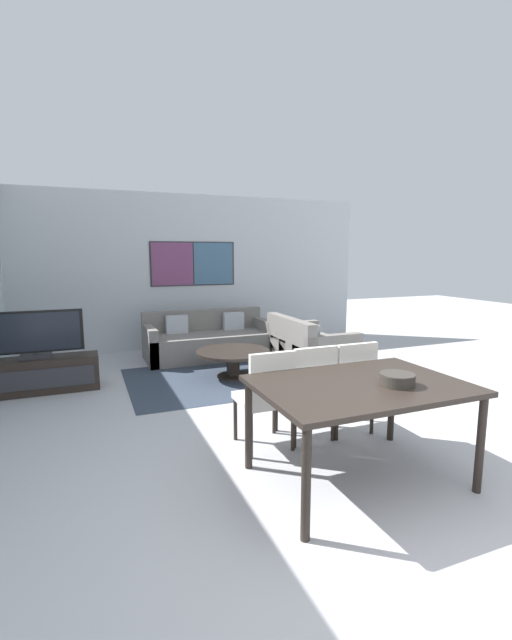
{
  "coord_description": "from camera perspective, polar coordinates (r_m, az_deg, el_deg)",
  "views": [
    {
      "loc": [
        -1.79,
        -1.72,
        1.74
      ],
      "look_at": [
        0.11,
        2.97,
        0.95
      ],
      "focal_mm": 24.0,
      "sensor_mm": 36.0,
      "label": 1
    }
  ],
  "objects": [
    {
      "name": "ground_plane",
      "position": [
        3.03,
        21.95,
        -26.87
      ],
      "size": [
        24.0,
        24.0,
        0.0
      ],
      "primitive_type": "plane",
      "color": "#B2B2B7"
    },
    {
      "name": "wall_back",
      "position": [
        8.05,
        -9.17,
        6.38
      ],
      "size": [
        6.99,
        0.09,
        2.8
      ],
      "color": "silver",
      "rests_on": "ground_plane"
    },
    {
      "name": "area_rug",
      "position": [
        6.14,
        -3.05,
        -7.56
      ],
      "size": [
        2.92,
        2.0,
        0.01
      ],
      "color": "#333D4C",
      "rests_on": "ground_plane"
    },
    {
      "name": "tv_console",
      "position": [
        6.08,
        -27.13,
        -6.58
      ],
      "size": [
        1.46,
        0.4,
        0.44
      ],
      "color": "black",
      "rests_on": "ground_plane"
    },
    {
      "name": "television",
      "position": [
        5.98,
        -27.48,
        -1.76
      ],
      "size": [
        1.14,
        0.2,
        0.6
      ],
      "color": "#2D2D33",
      "rests_on": "tv_console"
    },
    {
      "name": "sofa_main",
      "position": [
        7.3,
        -6.42,
        -2.84
      ],
      "size": [
        2.09,
        0.92,
        0.77
      ],
      "color": "slate",
      "rests_on": "ground_plane"
    },
    {
      "name": "sofa_side",
      "position": [
        6.72,
        6.85,
        -3.87
      ],
      "size": [
        0.92,
        1.4,
        0.77
      ],
      "rotation": [
        0.0,
        0.0,
        1.57
      ],
      "color": "slate",
      "rests_on": "ground_plane"
    },
    {
      "name": "coffee_table",
      "position": [
        6.07,
        -3.07,
        -4.95
      ],
      "size": [
        1.04,
        1.04,
        0.39
      ],
      "color": "black",
      "rests_on": "ground_plane"
    },
    {
      "name": "dining_table",
      "position": [
        3.36,
        13.67,
        -9.34
      ],
      "size": [
        1.55,
        1.09,
        0.78
      ],
      "color": "black",
      "rests_on": "ground_plane"
    },
    {
      "name": "dining_chair_left",
      "position": [
        3.83,
        1.46,
        -9.74
      ],
      "size": [
        0.46,
        0.46,
        0.91
      ],
      "color": "beige",
      "rests_on": "ground_plane"
    },
    {
      "name": "dining_chair_centre",
      "position": [
        4.05,
        7.01,
        -8.76
      ],
      "size": [
        0.46,
        0.46,
        0.91
      ],
      "color": "beige",
      "rests_on": "ground_plane"
    },
    {
      "name": "dining_chair_right",
      "position": [
        4.27,
        12.25,
        -7.97
      ],
      "size": [
        0.46,
        0.46,
        0.91
      ],
      "color": "beige",
      "rests_on": "ground_plane"
    },
    {
      "name": "fruit_bowl",
      "position": [
        3.34,
        18.31,
        -7.44
      ],
      "size": [
        0.26,
        0.26,
        0.09
      ],
      "color": "#332D28",
      "rests_on": "dining_table"
    }
  ]
}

